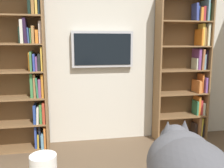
{
  "coord_description": "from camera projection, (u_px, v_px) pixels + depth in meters",
  "views": [
    {
      "loc": [
        0.48,
        1.33,
        1.46
      ],
      "look_at": [
        0.05,
        -1.03,
        1.05
      ],
      "focal_mm": 39.58,
      "sensor_mm": 36.0,
      "label": 1
    }
  ],
  "objects": [
    {
      "name": "bookshelf_left",
      "position": [
        187.0,
        69.0,
        3.66
      ],
      "size": [
        0.79,
        0.28,
        2.1
      ],
      "color": "brown",
      "rests_on": "ground"
    },
    {
      "name": "bookshelf_right",
      "position": [
        21.0,
        73.0,
        3.25
      ],
      "size": [
        0.84,
        0.28,
        2.15
      ],
      "color": "brown",
      "rests_on": "ground"
    },
    {
      "name": "wall_mounted_tv",
      "position": [
        103.0,
        49.0,
        3.47
      ],
      "size": [
        0.87,
        0.07,
        0.51
      ],
      "color": "#B7B7BC"
    },
    {
      "name": "wall_back",
      "position": [
        101.0,
        49.0,
        3.55
      ],
      "size": [
        4.52,
        0.06,
        2.7
      ],
      "primitive_type": "cube",
      "color": "beige",
      "rests_on": "ground"
    }
  ]
}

